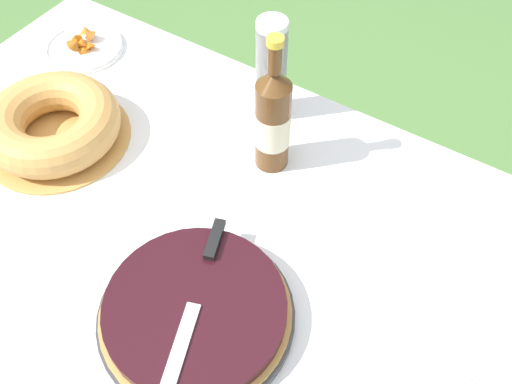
# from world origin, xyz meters

# --- Properties ---
(garden_table) EXTENTS (1.77, 1.12, 0.77)m
(garden_table) POSITION_xyz_m (0.00, 0.00, 0.71)
(garden_table) COLOR brown
(garden_table) RESTS_ON ground_plane
(tablecloth) EXTENTS (1.78, 1.13, 0.10)m
(tablecloth) POSITION_xyz_m (0.00, 0.00, 0.76)
(tablecloth) COLOR white
(tablecloth) RESTS_ON garden_table
(berry_tart) EXTENTS (0.37, 0.37, 0.06)m
(berry_tart) POSITION_xyz_m (0.06, -0.10, 0.80)
(berry_tart) COLOR #38383D
(berry_tart) RESTS_ON tablecloth
(serving_knife) EXTENTS (0.15, 0.36, 0.01)m
(serving_knife) POSITION_xyz_m (0.05, -0.08, 0.84)
(serving_knife) COLOR silver
(serving_knife) RESTS_ON berry_tart
(bundt_cake) EXTENTS (0.35, 0.35, 0.10)m
(bundt_cake) POSITION_xyz_m (-0.49, 0.09, 0.82)
(bundt_cake) COLOR tan
(bundt_cake) RESTS_ON tablecloth
(cup_stack) EXTENTS (0.07, 0.07, 0.27)m
(cup_stack) POSITION_xyz_m (-0.11, 0.45, 0.91)
(cup_stack) COLOR white
(cup_stack) RESTS_ON tablecloth
(cider_bottle_amber) EXTENTS (0.08, 0.08, 0.34)m
(cider_bottle_amber) POSITION_xyz_m (-0.03, 0.31, 0.90)
(cider_bottle_amber) COLOR brown
(cider_bottle_amber) RESTS_ON tablecloth
(snack_plate_left) EXTENTS (0.21, 0.21, 0.06)m
(snack_plate_left) POSITION_xyz_m (-0.68, 0.38, 0.79)
(snack_plate_left) COLOR white
(snack_plate_left) RESTS_ON tablecloth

